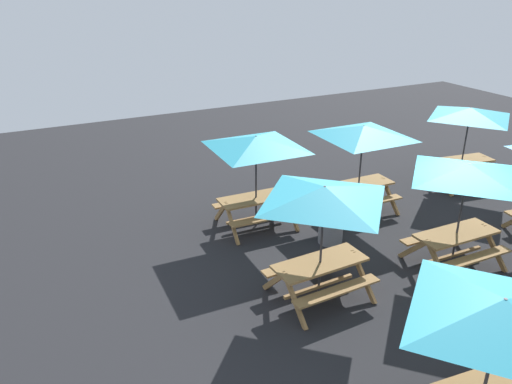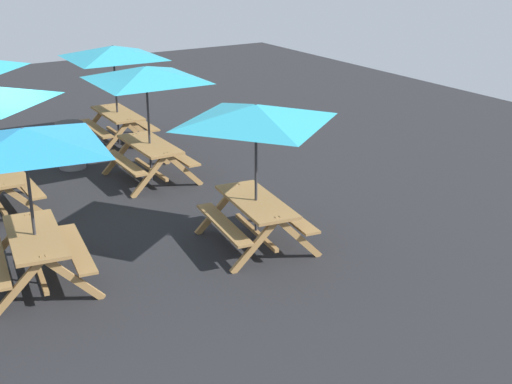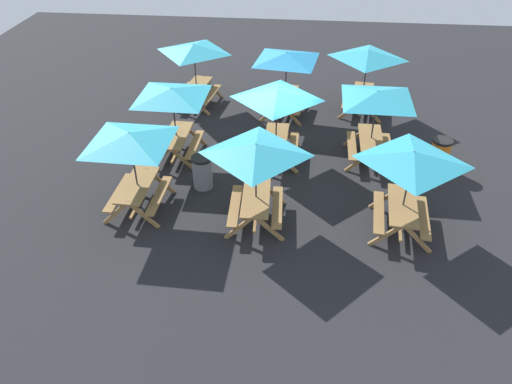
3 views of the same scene
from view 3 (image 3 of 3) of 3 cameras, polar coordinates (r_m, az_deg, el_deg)
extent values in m
plane|color=#232326|center=(15.79, 1.96, 4.01)|extent=(29.62, 29.62, 0.00)
cube|color=olive|center=(12.72, 0.00, -0.59)|extent=(1.83, 0.77, 0.05)
cube|color=olive|center=(12.93, -2.43, -1.55)|extent=(1.81, 0.34, 0.04)
cube|color=olive|center=(12.88, 2.44, -1.72)|extent=(1.81, 0.34, 0.04)
cube|color=olive|center=(13.59, -1.34, 0.13)|extent=(0.09, 0.80, 0.81)
cube|color=olive|center=(13.56, 1.73, 0.02)|extent=(0.09, 0.80, 0.81)
cube|color=olive|center=(12.35, -1.91, -4.04)|extent=(0.09, 0.80, 0.81)
cube|color=olive|center=(12.32, 1.49, -4.17)|extent=(0.09, 0.80, 0.81)
cube|color=olive|center=(13.03, 0.00, -2.44)|extent=(1.56, 0.14, 0.06)
cylinder|color=#2D2D33|center=(12.48, 0.00, 0.94)|extent=(0.04, 0.04, 2.30)
pyramid|color=teal|center=(11.94, 0.00, 4.94)|extent=(2.08, 2.08, 0.28)
cube|color=olive|center=(19.01, -6.83, 11.96)|extent=(1.88, 0.94, 0.05)
cube|color=olive|center=(19.32, -8.33, 11.28)|extent=(1.82, 0.51, 0.04)
cube|color=olive|center=(18.96, -5.17, 11.04)|extent=(1.82, 0.51, 0.04)
cube|color=olive|center=(19.95, -7.00, 11.94)|extent=(0.17, 0.80, 0.81)
cube|color=olive|center=(19.72, -4.97, 11.78)|extent=(0.17, 0.80, 0.81)
cube|color=olive|center=(18.63, -8.63, 10.05)|extent=(0.17, 0.80, 0.81)
cube|color=olive|center=(18.38, -6.47, 9.87)|extent=(0.17, 0.80, 0.81)
cube|color=olive|center=(19.22, -6.72, 10.54)|extent=(1.55, 0.29, 0.06)
cylinder|color=#2D2D33|center=(18.86, -6.91, 13.11)|extent=(0.04, 0.04, 2.30)
pyramid|color=teal|center=(18.50, -7.14, 16.00)|extent=(2.26, 2.26, 0.28)
cube|color=olive|center=(13.54, -13.40, 0.79)|extent=(1.82, 0.75, 0.05)
cube|color=olive|center=(13.89, -15.37, -0.04)|extent=(1.81, 0.31, 0.04)
cube|color=olive|center=(13.53, -11.04, -0.38)|extent=(1.81, 0.31, 0.04)
cube|color=olive|center=(14.46, -13.60, 1.42)|extent=(0.08, 0.80, 0.81)
cube|color=olive|center=(14.23, -10.84, 1.23)|extent=(0.08, 0.80, 0.81)
cube|color=olive|center=(13.30, -15.71, -2.31)|extent=(0.08, 0.80, 0.81)
cube|color=olive|center=(13.05, -12.74, -2.58)|extent=(0.08, 0.80, 0.81)
cube|color=olive|center=(13.83, -13.11, -0.98)|extent=(1.56, 0.11, 0.06)
cylinder|color=#2D2D33|center=(13.32, -13.64, 2.25)|extent=(0.04, 0.04, 2.30)
pyramid|color=teal|center=(12.81, -14.25, 6.03)|extent=(2.83, 2.83, 0.28)
cube|color=olive|center=(15.67, -9.10, 6.41)|extent=(1.81, 0.72, 0.05)
cube|color=olive|center=(15.96, -10.92, 5.57)|extent=(1.80, 0.28, 0.04)
cube|color=olive|center=(15.68, -7.05, 5.40)|extent=(1.80, 0.28, 0.04)
cube|color=olive|center=(16.59, -9.56, 6.64)|extent=(0.07, 0.80, 0.81)
cube|color=olive|center=(16.42, -7.08, 6.54)|extent=(0.07, 0.80, 0.81)
cube|color=olive|center=(15.30, -11.00, 3.83)|extent=(0.07, 0.80, 0.81)
cube|color=olive|center=(15.11, -8.35, 3.70)|extent=(0.07, 0.80, 0.81)
cube|color=olive|center=(15.92, -8.93, 4.77)|extent=(1.56, 0.09, 0.06)
cylinder|color=#2D2D33|center=(15.48, -9.24, 7.74)|extent=(0.04, 0.04, 2.30)
pyramid|color=teal|center=(15.04, -9.60, 11.14)|extent=(2.83, 2.83, 0.28)
cube|color=olive|center=(18.74, 12.13, 11.06)|extent=(1.88, 0.94, 0.05)
cube|color=olive|center=(18.87, 10.34, 10.49)|extent=(1.82, 0.50, 0.04)
cube|color=olive|center=(18.86, 13.70, 10.03)|extent=(1.82, 0.50, 0.04)
cube|color=olive|center=(19.61, 11.07, 11.12)|extent=(0.17, 0.80, 0.81)
cube|color=olive|center=(19.60, 13.22, 10.83)|extent=(0.17, 0.80, 0.81)
cube|color=olive|center=(18.19, 10.67, 9.19)|extent=(0.17, 0.80, 0.81)
cube|color=olive|center=(18.18, 12.98, 8.88)|extent=(0.17, 0.80, 0.81)
cube|color=olive|center=(18.95, 11.93, 9.63)|extent=(1.55, 0.28, 0.06)
cylinder|color=#2D2D33|center=(18.58, 12.28, 12.21)|extent=(0.04, 0.04, 2.30)
pyramid|color=teal|center=(18.22, 12.69, 15.13)|extent=(2.26, 2.26, 0.28)
cube|color=olive|center=(12.96, 16.45, -1.49)|extent=(1.86, 0.87, 0.05)
cube|color=olive|center=(13.07, 13.86, -2.25)|extent=(1.82, 0.43, 0.04)
cube|color=olive|center=(13.21, 18.60, -2.76)|extent=(1.82, 0.43, 0.04)
cube|color=olive|center=(13.77, 14.57, -0.65)|extent=(0.14, 0.80, 0.81)
cube|color=olive|center=(13.85, 17.56, -0.99)|extent=(0.14, 0.80, 0.81)
cube|color=olive|center=(12.52, 14.66, -4.77)|extent=(0.14, 0.80, 0.81)
cube|color=olive|center=(12.62, 17.95, -5.11)|extent=(0.14, 0.80, 0.81)
cube|color=olive|center=(13.27, 16.08, -3.29)|extent=(1.56, 0.22, 0.06)
cylinder|color=#2D2D33|center=(12.73, 16.75, -0.01)|extent=(0.04, 0.04, 2.30)
pyramid|color=teal|center=(12.20, 17.54, 3.86)|extent=(2.18, 2.18, 0.28)
cube|color=olive|center=(15.71, 13.02, 5.99)|extent=(1.81, 0.73, 0.05)
cube|color=olive|center=(15.79, 10.90, 5.23)|extent=(1.80, 0.29, 0.04)
cube|color=olive|center=(15.92, 14.85, 4.92)|extent=(1.80, 0.29, 0.04)
cube|color=olive|center=(16.52, 11.41, 6.29)|extent=(0.07, 0.80, 0.81)
cube|color=olive|center=(16.61, 13.92, 6.08)|extent=(0.07, 0.80, 0.81)
cube|color=olive|center=(15.18, 11.67, 3.46)|extent=(0.07, 0.80, 0.81)
cube|color=olive|center=(15.27, 14.40, 3.25)|extent=(0.07, 0.80, 0.81)
cube|color=olive|center=(15.96, 12.78, 4.37)|extent=(1.56, 0.10, 0.06)
cylinder|color=#2D2D33|center=(15.52, 13.22, 7.31)|extent=(0.04, 0.04, 2.30)
pyramid|color=teal|center=(15.08, 13.74, 10.69)|extent=(2.83, 2.83, 0.28)
cube|color=olive|center=(18.17, 3.37, 11.01)|extent=(1.88, 0.95, 0.05)
cube|color=olive|center=(18.39, 1.63, 10.37)|extent=(1.82, 0.51, 0.04)
cube|color=olive|center=(18.21, 5.06, 9.98)|extent=(1.82, 0.51, 0.04)
cube|color=olive|center=(19.08, 2.70, 11.05)|extent=(0.17, 0.80, 0.81)
cube|color=olive|center=(18.97, 4.90, 10.80)|extent=(0.17, 0.80, 0.81)
cube|color=olive|center=(17.70, 1.66, 9.04)|extent=(0.17, 0.80, 0.81)
cube|color=olive|center=(17.58, 4.01, 8.77)|extent=(0.17, 0.80, 0.81)
cube|color=olive|center=(18.39, 3.31, 9.53)|extent=(1.55, 0.29, 0.06)
cylinder|color=#2D2D33|center=(18.01, 3.42, 12.20)|extent=(0.04, 0.04, 2.30)
pyramid|color=#268CC6|center=(17.64, 3.53, 15.22)|extent=(2.80, 2.80, 0.28)
cube|color=olive|center=(15.38, 2.30, 6.27)|extent=(1.81, 0.73, 0.05)
cube|color=olive|center=(15.57, 0.25, 5.46)|extent=(1.80, 0.29, 0.04)
cube|color=olive|center=(15.50, 4.31, 5.21)|extent=(1.80, 0.29, 0.04)
cube|color=olive|center=(16.27, 1.21, 6.54)|extent=(0.07, 0.80, 0.81)
cube|color=olive|center=(16.22, 3.79, 6.38)|extent=(0.07, 0.80, 0.81)
cube|color=olive|center=(14.93, 0.61, 3.67)|extent=(0.07, 0.80, 0.81)
cube|color=olive|center=(14.88, 3.42, 3.49)|extent=(0.07, 0.80, 0.81)
cube|color=olive|center=(15.64, 2.26, 4.61)|extent=(1.56, 0.10, 0.06)
cylinder|color=#2D2D33|center=(15.19, 2.34, 7.63)|extent=(0.04, 0.04, 2.30)
pyramid|color=teal|center=(14.75, 2.43, 11.10)|extent=(2.03, 2.03, 0.28)
cylinder|color=orange|center=(15.99, 20.24, 3.97)|extent=(0.56, 0.56, 0.90)
cylinder|color=black|center=(15.76, 20.60, 5.49)|extent=(0.59, 0.59, 0.08)
cylinder|color=gray|center=(14.25, -6.13, 2.15)|extent=(0.56, 0.56, 0.90)
cylinder|color=black|center=(13.99, -6.25, 3.83)|extent=(0.59, 0.59, 0.08)
camera|label=1|loc=(8.32, 47.95, 5.91)|focal=35.00mm
camera|label=2|loc=(26.18, 10.24, 27.26)|focal=50.00mm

